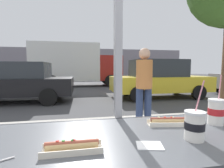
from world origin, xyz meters
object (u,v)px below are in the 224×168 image
Objects in this scene: soda_cup_right at (194,125)px; pedestrian at (144,84)px; hotdog_tray_near at (72,147)px; box_truck at (75,64)px; parked_car_black at (18,82)px; soda_cup_left at (216,111)px; hotdog_tray_far at (168,121)px; parked_car_yellow at (159,79)px.

pedestrian is at bearing 74.57° from soda_cup_right.
pedestrian is (1.26, 2.41, 0.04)m from hotdog_tray_near.
soda_cup_right is 0.05× the size of box_truck.
parked_car_black is 6.40m from box_truck.
soda_cup_right is (-0.30, -0.19, -0.01)m from soda_cup_left.
box_truck reaches higher than hotdog_tray_far.
pedestrian is (0.66, 2.39, -0.01)m from soda_cup_right.
soda_cup_right is at bearing -114.71° from parked_car_yellow.
parked_car_black reaches higher than soda_cup_left.
soda_cup_left is 6.95m from parked_car_yellow.
box_truck is 4.12× the size of pedestrian.
soda_cup_right is at bearing -85.33° from box_truck.
hotdog_tray_far is at bearing 22.64° from hotdog_tray_near.
soda_cup_left is 0.07× the size of parked_car_black.
pedestrian is (1.69, -10.18, -0.66)m from box_truck.
hotdog_tray_near is 0.63m from hotdog_tray_far.
hotdog_tray_far is (-0.31, 0.04, -0.06)m from soda_cup_left.
hotdog_tray_far is 2.27m from pedestrian.
parked_car_yellow is 0.67× the size of box_truck.
box_truck is (-0.42, 12.58, 0.70)m from hotdog_tray_near.
parked_car_black is 5.63m from pedestrian.
soda_cup_left is 0.92m from hotdog_tray_near.
soda_cup_left is at bearing 12.84° from hotdog_tray_near.
parked_car_black is (-3.40, 6.39, -0.26)m from soda_cup_left.
soda_cup_left is at bearing 32.71° from soda_cup_right.
parked_car_yellow is at bearing 60.52° from pedestrian.
soda_cup_left is 12.46m from box_truck.
box_truck is at bearing 96.10° from soda_cup_left.
hotdog_tray_near is at bearing -157.36° from hotdog_tray_far.
box_truck is at bearing 94.67° from soda_cup_right.
hotdog_tray_near is 0.04× the size of box_truck.
parked_car_black is 2.68× the size of pedestrian.
hotdog_tray_near is 7.53m from parked_car_yellow.
parked_car_yellow reaches higher than soda_cup_left.
parked_car_yellow reaches higher than pedestrian.
pedestrian is at bearing -119.48° from parked_car_yellow.
soda_cup_right is 0.07× the size of parked_car_yellow.
parked_car_yellow is at bearing 61.17° from hotdog_tray_near.
parked_car_yellow is at bearing 65.29° from soda_cup_right.
soda_cup_left is 0.20× the size of pedestrian.
pedestrian is (-2.37, -4.19, 0.18)m from parked_car_yellow.
parked_car_yellow is (3.03, 6.58, -0.19)m from soda_cup_right.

